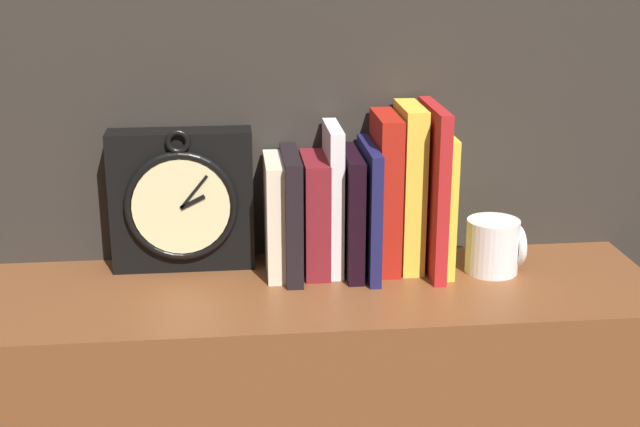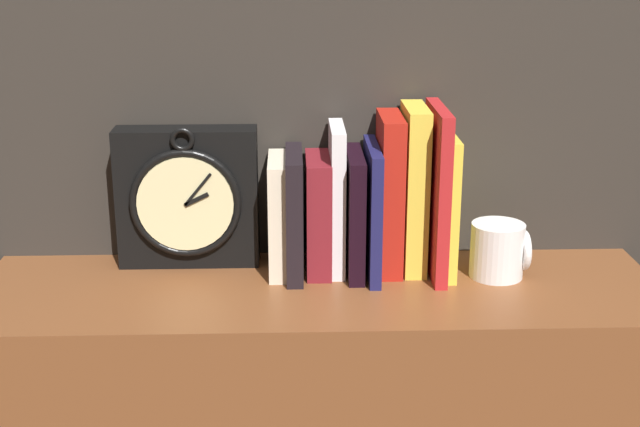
# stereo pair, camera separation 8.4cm
# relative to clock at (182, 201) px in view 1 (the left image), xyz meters

# --- Properties ---
(clock) EXTENTS (0.22, 0.07, 0.23)m
(clock) POSITION_rel_clock_xyz_m (0.00, 0.00, 0.00)
(clock) COLOR black
(clock) RESTS_ON bookshelf
(book_slot0_cream) EXTENTS (0.03, 0.13, 0.18)m
(book_slot0_cream) POSITION_rel_clock_xyz_m (0.14, -0.03, -0.02)
(book_slot0_cream) COLOR beige
(book_slot0_cream) RESTS_ON bookshelf
(book_slot1_black) EXTENTS (0.02, 0.14, 0.19)m
(book_slot1_black) POSITION_rel_clock_xyz_m (0.16, -0.04, -0.01)
(book_slot1_black) COLOR black
(book_slot1_black) RESTS_ON bookshelf
(book_slot2_maroon) EXTENTS (0.04, 0.12, 0.18)m
(book_slot2_maroon) POSITION_rel_clock_xyz_m (0.20, -0.03, -0.02)
(book_slot2_maroon) COLOR maroon
(book_slot2_maroon) RESTS_ON bookshelf
(book_slot3_white) EXTENTS (0.02, 0.12, 0.23)m
(book_slot3_white) POSITION_rel_clock_xyz_m (0.23, -0.02, 0.00)
(book_slot3_white) COLOR white
(book_slot3_white) RESTS_ON bookshelf
(book_slot4_black) EXTENTS (0.02, 0.14, 0.19)m
(book_slot4_black) POSITION_rel_clock_xyz_m (0.26, -0.04, -0.02)
(book_slot4_black) COLOR black
(book_slot4_black) RESTS_ON bookshelf
(book_slot5_navy) EXTENTS (0.02, 0.15, 0.20)m
(book_slot5_navy) POSITION_rel_clock_xyz_m (0.28, -0.04, -0.01)
(book_slot5_navy) COLOR #1A1A4B
(book_slot5_navy) RESTS_ON bookshelf
(book_slot6_red) EXTENTS (0.03, 0.12, 0.24)m
(book_slot6_red) POSITION_rel_clock_xyz_m (0.31, -0.03, 0.01)
(book_slot6_red) COLOR #AF1D12
(book_slot6_red) RESTS_ON bookshelf
(book_slot7_yellow) EXTENTS (0.03, 0.12, 0.25)m
(book_slot7_yellow) POSITION_rel_clock_xyz_m (0.35, -0.02, 0.02)
(book_slot7_yellow) COLOR yellow
(book_slot7_yellow) RESTS_ON bookshelf
(book_slot8_red) EXTENTS (0.02, 0.16, 0.26)m
(book_slot8_red) POSITION_rel_clock_xyz_m (0.38, -0.04, 0.02)
(book_slot8_red) COLOR #B41F21
(book_slot8_red) RESTS_ON bookshelf
(book_slot9_yellow) EXTENTS (0.02, 0.14, 0.21)m
(book_slot9_yellow) POSITION_rel_clock_xyz_m (0.40, -0.04, -0.00)
(book_slot9_yellow) COLOR yellow
(book_slot9_yellow) RESTS_ON bookshelf
(mug) EXTENTS (0.09, 0.08, 0.08)m
(mug) POSITION_rel_clock_xyz_m (0.47, -0.07, -0.07)
(mug) COLOR white
(mug) RESTS_ON bookshelf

